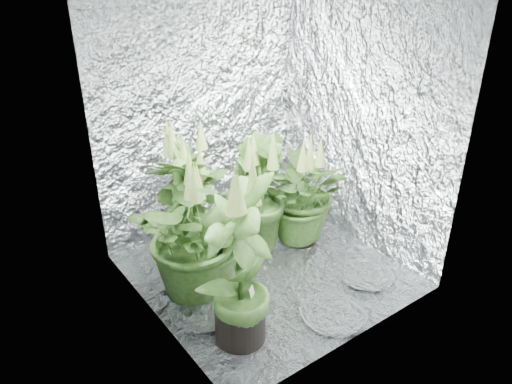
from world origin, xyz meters
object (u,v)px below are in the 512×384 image
object	(u,v)px
plant_e	(302,193)
circulation_fan	(297,204)
plant_b	(190,193)
plant_c	(256,198)
plant_d	(188,217)
plant_a	(198,232)
plant_f	(239,264)

from	to	relation	value
plant_e	circulation_fan	size ratio (longest dim) A/B	2.34
plant_b	plant_c	world-z (taller)	plant_b
plant_b	plant_e	world-z (taller)	plant_b
plant_b	plant_d	xyz separation A→B (m)	(-0.16, -0.25, -0.02)
circulation_fan	plant_a	bearing A→B (deg)	-176.86
plant_a	plant_d	bearing A→B (deg)	76.02
plant_a	plant_d	distance (m)	0.23
plant_e	plant_f	bearing A→B (deg)	-148.24
plant_a	plant_b	size ratio (longest dim) A/B	1.02
plant_e	circulation_fan	distance (m)	0.36
plant_b	circulation_fan	distance (m)	0.91
plant_a	plant_c	xyz separation A→B (m)	(0.59, 0.21, -0.05)
plant_a	plant_c	size ratio (longest dim) A/B	1.13
plant_a	circulation_fan	xyz separation A→B (m)	(1.06, 0.31, -0.29)
plant_e	plant_a	bearing A→B (deg)	-174.19
plant_a	plant_f	world-z (taller)	plant_f
plant_d	plant_e	bearing A→B (deg)	-8.80
circulation_fan	plant_d	bearing A→B (deg)	171.79
plant_a	plant_d	world-z (taller)	plant_a
plant_c	plant_d	xyz separation A→B (m)	(-0.54, 0.01, 0.02)
plant_b	plant_f	size ratio (longest dim) A/B	0.91
plant_b	plant_d	distance (m)	0.30
plant_c	plant_f	bearing A→B (deg)	-131.71
circulation_fan	plant_e	bearing A→B (deg)	-138.24
plant_a	plant_e	xyz separation A→B (m)	(0.91, 0.09, -0.05)
plant_f	plant_d	bearing A→B (deg)	83.15
plant_f	circulation_fan	bearing A→B (deg)	36.32
plant_b	plant_e	xyz separation A→B (m)	(0.69, -0.39, -0.05)
plant_f	plant_e	bearing A→B (deg)	31.76
plant_c	plant_d	bearing A→B (deg)	178.89
plant_c	plant_e	bearing A→B (deg)	-21.27
plant_b	plant_a	bearing A→B (deg)	-114.28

